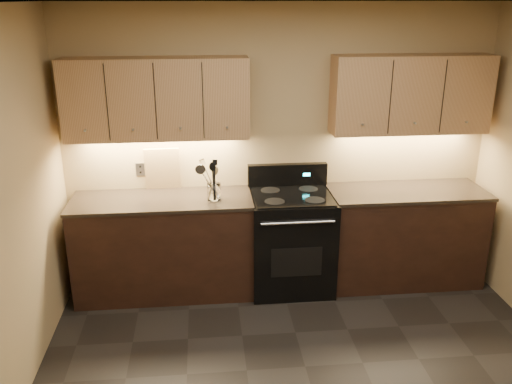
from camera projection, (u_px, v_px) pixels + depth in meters
ceiling at (337, 3)px, 2.79m from camera, size 4.00×4.00×0.00m
wall_back at (279, 147)px, 5.10m from camera, size 4.00×0.04×2.60m
counter_left at (164, 246)px, 5.00m from camera, size 1.62×0.62×0.93m
counter_right at (403, 235)px, 5.22m from camera, size 1.46×0.62×0.93m
stove at (291, 240)px, 5.09m from camera, size 0.76×0.68×1.14m
upper_cab_left at (157, 99)px, 4.69m from camera, size 1.60×0.30×0.70m
upper_cab_right at (411, 94)px, 4.91m from camera, size 1.44×0.30×0.70m
outlet_plate at (140, 169)px, 5.04m from camera, size 0.08×0.01×0.12m
utensil_crock at (214, 192)px, 4.80m from camera, size 0.13×0.13×0.15m
cutting_board at (162, 169)px, 5.02m from camera, size 0.32×0.09×0.40m
wooden_spoon at (209, 183)px, 4.76m from camera, size 0.13×0.10×0.29m
black_spoon at (214, 179)px, 4.78m from camera, size 0.08×0.14×0.36m
black_turner at (214, 179)px, 4.74m from camera, size 0.11×0.13×0.37m
steel_spatula at (217, 177)px, 4.77m from camera, size 0.23×0.13×0.39m
steel_skimmer at (217, 180)px, 4.76m from camera, size 0.24×0.12×0.35m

